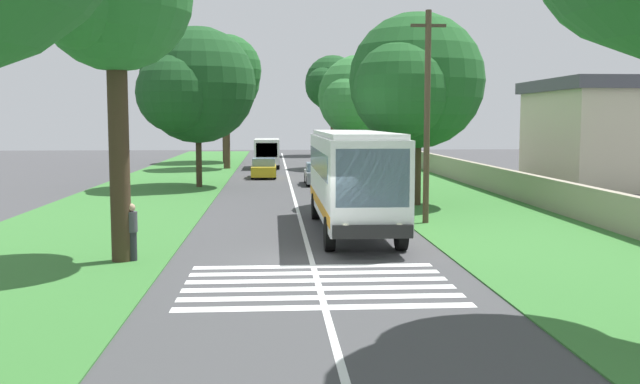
{
  "coord_description": "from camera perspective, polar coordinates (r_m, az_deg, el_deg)",
  "views": [
    {
      "loc": [
        -20.77,
        1.13,
        4.15
      ],
      "look_at": [
        4.53,
        -0.54,
        1.6
      ],
      "focal_mm": 40.16,
      "sensor_mm": 36.0,
      "label": 1
    }
  ],
  "objects": [
    {
      "name": "trailing_minibus_0",
      "position": [
        62.47,
        -4.25,
        3.33
      ],
      "size": [
        6.0,
        2.14,
        2.53
      ],
      "color": "silver",
      "rests_on": "ground"
    },
    {
      "name": "utility_pole",
      "position": [
        28.81,
        8.53,
        6.15
      ],
      "size": [
        0.24,
        1.4,
        8.4
      ],
      "color": "#473828",
      "rests_on": "grass_verge_right"
    },
    {
      "name": "roadside_tree_right_4",
      "position": [
        62.2,
        3.0,
        7.41
      ],
      "size": [
        8.47,
        7.19,
        9.72
      ],
      "color": "#4C3826",
      "rests_on": "grass_verge_right"
    },
    {
      "name": "grass_verge_left",
      "position": [
        36.69,
        -14.86,
        -0.91
      ],
      "size": [
        120.0,
        8.0,
        0.04
      ],
      "primitive_type": "cube",
      "color": "#387533",
      "rests_on": "ground"
    },
    {
      "name": "coach_bus",
      "position": [
        26.56,
        2.57,
        1.41
      ],
      "size": [
        11.16,
        2.62,
        3.73
      ],
      "color": "white",
      "rests_on": "ground"
    },
    {
      "name": "roadside_tree_left_1",
      "position": [
        44.75,
        -10.0,
        8.17
      ],
      "size": [
        8.36,
        7.11,
        9.81
      ],
      "color": "#3D2D1E",
      "rests_on": "grass_verge_left"
    },
    {
      "name": "roadside_tree_left_2",
      "position": [
        61.91,
        -7.65,
        9.43
      ],
      "size": [
        7.22,
        6.01,
        11.35
      ],
      "color": "#4C3826",
      "rests_on": "grass_verge_left"
    },
    {
      "name": "trailing_car_1",
      "position": [
        51.87,
        -4.5,
        1.87
      ],
      "size": [
        4.3,
        1.78,
        1.43
      ],
      "color": "gold",
      "rests_on": "ground"
    },
    {
      "name": "roadside_tree_right_3",
      "position": [
        84.61,
        0.88,
        8.52
      ],
      "size": [
        8.25,
        6.51,
        11.67
      ],
      "color": "#4C3826",
      "rests_on": "grass_verge_right"
    },
    {
      "name": "roadside_tree_left_4",
      "position": [
        21.89,
        -16.23,
        14.49
      ],
      "size": [
        5.44,
        4.46,
        9.94
      ],
      "color": "#3D2D1E",
      "rests_on": "grass_verge_left"
    },
    {
      "name": "zebra_crossing",
      "position": [
        18.27,
        -0.13,
        -7.37
      ],
      "size": [
        4.95,
        6.8,
        0.01
      ],
      "color": "silver",
      "rests_on": "ground"
    },
    {
      "name": "roadside_tree_right_1",
      "position": [
        34.99,
        7.37,
        8.47
      ],
      "size": [
        7.97,
        6.51,
        9.25
      ],
      "color": "#3D2D1E",
      "rests_on": "grass_verge_right"
    },
    {
      "name": "roadside_tree_right_2",
      "position": [
        42.21,
        5.66,
        7.61
      ],
      "size": [
        5.62,
        4.63,
        7.92
      ],
      "color": "#3D2D1E",
      "rests_on": "grass_verge_right"
    },
    {
      "name": "centre_line",
      "position": [
        36.03,
        -1.96,
        -0.87
      ],
      "size": [
        110.0,
        0.16,
        0.01
      ],
      "primitive_type": "cube",
      "color": "silver",
      "rests_on": "ground"
    },
    {
      "name": "pedestrian",
      "position": [
        21.67,
        -14.77,
        -3.05
      ],
      "size": [
        0.34,
        0.34,
        1.69
      ],
      "color": "#26262D",
      "rests_on": "grass_verge_left"
    },
    {
      "name": "trailing_car_0",
      "position": [
        46.34,
        -0.08,
        1.43
      ],
      "size": [
        4.3,
        1.78,
        1.43
      ],
      "color": "gray",
      "rests_on": "ground"
    },
    {
      "name": "roadside_tree_left_3",
      "position": [
        71.36,
        -7.72,
        8.6
      ],
      "size": [
        8.52,
        6.81,
        11.37
      ],
      "color": "#3D2D1E",
      "rests_on": "grass_verge_left"
    },
    {
      "name": "ground",
      "position": [
        21.21,
        -0.65,
        -5.54
      ],
      "size": [
        160.0,
        160.0,
        0.0
      ],
      "primitive_type": "plane",
      "color": "#424244"
    },
    {
      "name": "roadside_wall",
      "position": [
        42.84,
        13.52,
        1.05
      ],
      "size": [
        70.0,
        0.4,
        1.45
      ],
      "primitive_type": "cube",
      "color": "#9E937F",
      "rests_on": "grass_verge_right"
    },
    {
      "name": "grass_verge_right",
      "position": [
        37.2,
        10.77,
        -0.74
      ],
      "size": [
        120.0,
        8.0,
        0.04
      ],
      "primitive_type": "cube",
      "color": "#387533",
      "rests_on": "ground"
    },
    {
      "name": "roadside_building",
      "position": [
        48.07,
        21.04,
        4.45
      ],
      "size": [
        10.42,
        6.73,
        6.67
      ],
      "color": "beige",
      "rests_on": "ground"
    }
  ]
}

